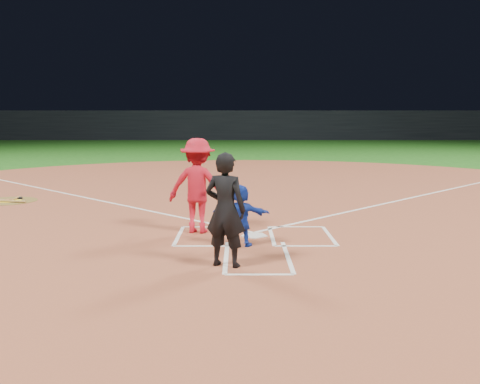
{
  "coord_description": "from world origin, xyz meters",
  "views": [
    {
      "loc": [
        -0.32,
        -11.0,
        2.49
      ],
      "look_at": [
        -0.3,
        -0.4,
        1.0
      ],
      "focal_mm": 40.0,
      "sensor_mm": 36.0,
      "label": 1
    }
  ],
  "objects_px": {
    "home_plate": "(254,235)",
    "batter_at_plate": "(198,186)",
    "on_deck_circle": "(7,201)",
    "catcher": "(240,215)",
    "umpire": "(225,210)"
  },
  "relations": [
    {
      "from": "home_plate",
      "to": "batter_at_plate",
      "type": "distance_m",
      "value": 1.62
    },
    {
      "from": "on_deck_circle",
      "to": "batter_at_plate",
      "type": "height_order",
      "value": "batter_at_plate"
    },
    {
      "from": "catcher",
      "to": "batter_at_plate",
      "type": "bearing_deg",
      "value": -46.94
    },
    {
      "from": "catcher",
      "to": "batter_at_plate",
      "type": "distance_m",
      "value": 1.6
    },
    {
      "from": "home_plate",
      "to": "on_deck_circle",
      "type": "xyz_separation_m",
      "value": [
        -7.21,
        4.69,
        -0.0
      ]
    },
    {
      "from": "home_plate",
      "to": "umpire",
      "type": "xyz_separation_m",
      "value": [
        -0.55,
        -2.29,
        0.95
      ]
    },
    {
      "from": "home_plate",
      "to": "on_deck_circle",
      "type": "relative_size",
      "value": 0.35
    },
    {
      "from": "catcher",
      "to": "umpire",
      "type": "relative_size",
      "value": 0.63
    },
    {
      "from": "home_plate",
      "to": "catcher",
      "type": "relative_size",
      "value": 0.5
    },
    {
      "from": "umpire",
      "to": "batter_at_plate",
      "type": "bearing_deg",
      "value": -56.81
    },
    {
      "from": "umpire",
      "to": "catcher",
      "type": "bearing_deg",
      "value": -80.76
    },
    {
      "from": "home_plate",
      "to": "catcher",
      "type": "bearing_deg",
      "value": 71.34
    },
    {
      "from": "home_plate",
      "to": "batter_at_plate",
      "type": "xyz_separation_m",
      "value": [
        -1.2,
        0.38,
        1.01
      ]
    },
    {
      "from": "home_plate",
      "to": "umpire",
      "type": "relative_size",
      "value": 0.31
    },
    {
      "from": "umpire",
      "to": "batter_at_plate",
      "type": "xyz_separation_m",
      "value": [
        -0.66,
        2.66,
        0.06
      ]
    }
  ]
}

